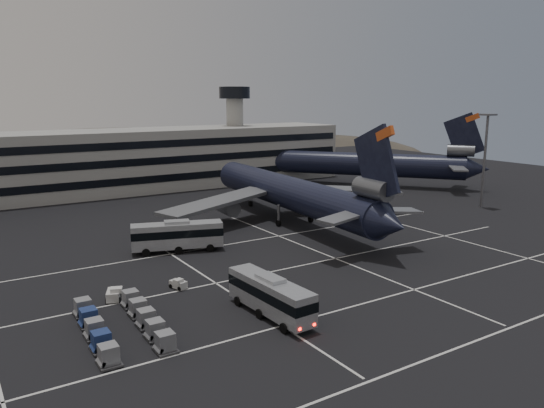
{
  "coord_description": "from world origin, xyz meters",
  "views": [
    {
      "loc": [
        -32.22,
        -49.27,
        21.46
      ],
      "look_at": [
        11.49,
        19.14,
        5.0
      ],
      "focal_mm": 35.0,
      "sensor_mm": 36.0,
      "label": 1
    }
  ],
  "objects_px": {
    "bus_far": "(177,235)",
    "uld_cluster": "(121,324)",
    "bus_near": "(270,294)",
    "tug_a": "(113,294)",
    "trijet_main": "(291,193)"
  },
  "relations": [
    {
      "from": "trijet_main",
      "to": "tug_a",
      "type": "distance_m",
      "value": 41.54
    },
    {
      "from": "bus_near",
      "to": "bus_far",
      "type": "xyz_separation_m",
      "value": [
        0.98,
        26.02,
        0.2
      ]
    },
    {
      "from": "trijet_main",
      "to": "uld_cluster",
      "type": "bearing_deg",
      "value": -139.62
    },
    {
      "from": "tug_a",
      "to": "uld_cluster",
      "type": "bearing_deg",
      "value": -79.43
    },
    {
      "from": "trijet_main",
      "to": "tug_a",
      "type": "relative_size",
      "value": 21.1
    },
    {
      "from": "bus_far",
      "to": "uld_cluster",
      "type": "xyz_separation_m",
      "value": [
        -14.7,
        -21.8,
        -1.59
      ]
    },
    {
      "from": "trijet_main",
      "to": "tug_a",
      "type": "height_order",
      "value": "trijet_main"
    },
    {
      "from": "bus_far",
      "to": "uld_cluster",
      "type": "relative_size",
      "value": 0.94
    },
    {
      "from": "bus_far",
      "to": "tug_a",
      "type": "height_order",
      "value": "bus_far"
    },
    {
      "from": "bus_far",
      "to": "tug_a",
      "type": "relative_size",
      "value": 4.74
    },
    {
      "from": "bus_far",
      "to": "uld_cluster",
      "type": "distance_m",
      "value": 26.34
    },
    {
      "from": "bus_far",
      "to": "uld_cluster",
      "type": "bearing_deg",
      "value": 163.93
    },
    {
      "from": "trijet_main",
      "to": "bus_near",
      "type": "height_order",
      "value": "trijet_main"
    },
    {
      "from": "bus_near",
      "to": "tug_a",
      "type": "bearing_deg",
      "value": 131.21
    },
    {
      "from": "trijet_main",
      "to": "tug_a",
      "type": "bearing_deg",
      "value": -147.55
    }
  ]
}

